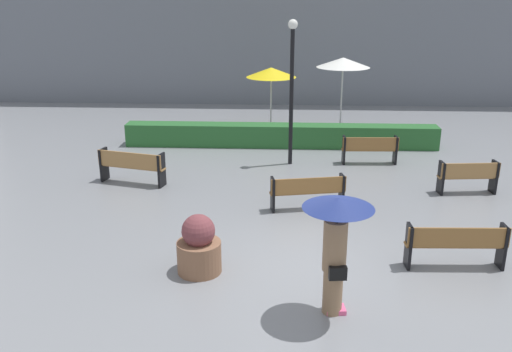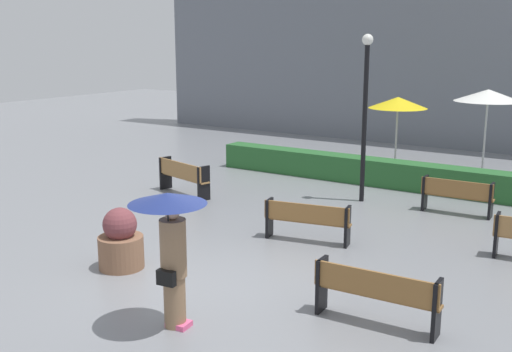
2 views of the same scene
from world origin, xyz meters
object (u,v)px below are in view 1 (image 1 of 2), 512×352
Objects in this scene: bench_mid_center at (308,190)px; patio_umbrella_yellow at (271,72)px; bench_back_row at (370,148)px; bench_near_right at (456,243)px; bench_far_left at (131,165)px; patio_umbrella_white at (343,63)px; planter_pot at (199,247)px; pedestrian_with_umbrella at (336,236)px; lamp_post at (292,79)px; bench_far_right at (468,175)px.

patio_umbrella_yellow reaches higher than bench_mid_center.
bench_near_right is at bearing -84.33° from bench_back_row.
patio_umbrella_white reaches higher than bench_far_left.
bench_mid_center is 3.81m from planter_pot.
lamp_post is (-0.61, 8.11, 1.18)m from pedestrian_with_umbrella.
bench_far_right is 4.36m from bench_near_right.
patio_umbrella_white is at bearing 7.44° from patio_umbrella_yellow.
bench_far_right is 0.36× the size of lamp_post.
bench_near_right is 0.93× the size of pedestrian_with_umbrella.
lamp_post is at bearing -80.66° from patio_umbrella_yellow.
bench_back_row is at bearing -84.10° from patio_umbrella_white.
patio_umbrella_white is at bearing 84.04° from pedestrian_with_umbrella.
pedestrian_with_umbrella is at bearing -87.02° from bench_mid_center.
bench_far_left reaches higher than bench_near_right.
bench_mid_center is at bearing -82.24° from patio_umbrella_yellow.
bench_back_row is 1.48× the size of planter_pot.
bench_mid_center is 0.69× the size of patio_umbrella_white.
patio_umbrella_yellow reaches higher than bench_near_right.
bench_near_right is at bearing -70.68° from patio_umbrella_yellow.
bench_mid_center is at bearing 133.55° from bench_near_right.
patio_umbrella_yellow reaches higher than planter_pot.
patio_umbrella_white is at bearing 66.83° from lamp_post.
patio_umbrella_yellow reaches higher than pedestrian_with_umbrella.
bench_near_right is at bearing -84.24° from patio_umbrella_white.
patio_umbrella_yellow is at bearing -172.56° from patio_umbrella_white.
bench_far_left is at bearing 128.85° from pedestrian_with_umbrella.
patio_umbrella_white is at bearing 95.90° from bench_back_row.
planter_pot is 0.49× the size of patio_umbrella_yellow.
bench_near_right is 3.85m from bench_mid_center.
bench_far_right is 8.82m from bench_far_left.
lamp_post is 1.81× the size of patio_umbrella_yellow.
lamp_post is at bearing 95.94° from bench_mid_center.
patio_umbrella_yellow is at bearing 127.07° from bench_back_row.
bench_mid_center is at bearing -100.76° from patio_umbrella_white.
lamp_post is at bearing 94.32° from pedestrian_with_umbrella.
planter_pot is 7.33m from lamp_post.
bench_back_row is 0.92× the size of bench_mid_center.
bench_mid_center is 1.60× the size of planter_pot.
planter_pot is (-2.13, -3.16, -0.00)m from bench_mid_center.
bench_back_row is 3.26m from bench_far_right.
bench_near_right is at bearing -64.78° from lamp_post.
bench_near_right reaches higher than bench_mid_center.
patio_umbrella_yellow is (3.60, 6.19, 1.60)m from bench_far_left.
pedestrian_with_umbrella reaches higher than bench_far_right.
pedestrian_with_umbrella is (0.23, -4.46, 0.89)m from bench_mid_center.
lamp_post reaches higher than bench_far_left.
bench_far_right is at bearing -51.33° from patio_umbrella_yellow.
bench_far_left is 1.66× the size of planter_pot.
bench_back_row is 6.58m from bench_near_right.
patio_umbrella_yellow is (-0.69, 4.17, -0.42)m from lamp_post.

